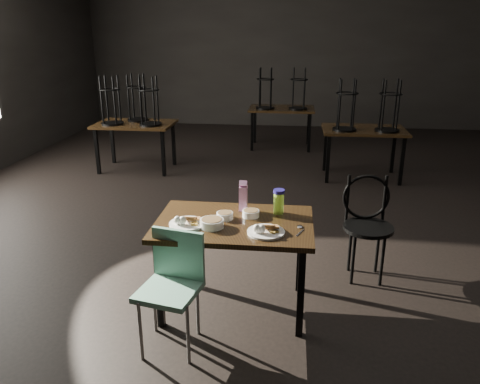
# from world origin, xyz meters

# --- Properties ---
(room) EXTENTS (12.00, 12.04, 3.22)m
(room) POSITION_xyz_m (-0.06, 0.01, 2.33)
(room) COLOR black
(room) RESTS_ON ground
(main_table) EXTENTS (1.20, 0.80, 0.75)m
(main_table) POSITION_xyz_m (-0.78, -1.56, 0.67)
(main_table) COLOR black
(main_table) RESTS_ON ground
(plate_left) EXTENTS (0.28, 0.28, 0.09)m
(plate_left) POSITION_xyz_m (-1.12, -1.66, 0.77)
(plate_left) COLOR white
(plate_left) RESTS_ON main_table
(plate_right) EXTENTS (0.27, 0.27, 0.09)m
(plate_right) POSITION_xyz_m (-0.53, -1.75, 0.77)
(plate_right) COLOR white
(plate_right) RESTS_ON main_table
(bowl_near) EXTENTS (0.13, 0.13, 0.05)m
(bowl_near) POSITION_xyz_m (-0.86, -1.51, 0.78)
(bowl_near) COLOR white
(bowl_near) RESTS_ON main_table
(bowl_far) EXTENTS (0.13, 0.13, 0.05)m
(bowl_far) POSITION_xyz_m (-0.66, -1.45, 0.78)
(bowl_far) COLOR white
(bowl_far) RESTS_ON main_table
(bowl_big) EXTENTS (0.18, 0.18, 0.06)m
(bowl_big) POSITION_xyz_m (-0.93, -1.68, 0.78)
(bowl_big) COLOR white
(bowl_big) RESTS_ON main_table
(juice_carton) EXTENTS (0.07, 0.07, 0.25)m
(juice_carton) POSITION_xyz_m (-0.74, -1.32, 0.87)
(juice_carton) COLOR #861876
(juice_carton) RESTS_ON main_table
(water_bottle) EXTENTS (0.11, 0.11, 0.20)m
(water_bottle) POSITION_xyz_m (-0.45, -1.35, 0.85)
(water_bottle) COLOR #B3F146
(water_bottle) RESTS_ON main_table
(spoon) EXTENTS (0.06, 0.21, 0.01)m
(spoon) POSITION_xyz_m (-0.28, -1.63, 0.75)
(spoon) COLOR silver
(spoon) RESTS_ON main_table
(bentwood_chair) EXTENTS (0.44, 0.44, 0.92)m
(bentwood_chair) POSITION_xyz_m (0.32, -0.89, 0.55)
(bentwood_chair) COLOR black
(bentwood_chair) RESTS_ON ground
(school_chair) EXTENTS (0.46, 0.46, 0.83)m
(school_chair) POSITION_xyz_m (-1.15, -2.05, 0.50)
(school_chair) COLOR #6BA78D
(school_chair) RESTS_ON ground
(bg_table_left) EXTENTS (1.20, 0.80, 1.48)m
(bg_table_left) POSITION_xyz_m (-2.81, 2.16, 0.78)
(bg_table_left) COLOR black
(bg_table_left) RESTS_ON ground
(bg_table_right) EXTENTS (1.20, 0.80, 1.48)m
(bg_table_right) POSITION_xyz_m (0.68, 2.08, 0.75)
(bg_table_right) COLOR black
(bg_table_right) RESTS_ON ground
(bg_table_far) EXTENTS (1.20, 0.80, 1.48)m
(bg_table_far) POSITION_xyz_m (-0.58, 3.87, 0.75)
(bg_table_far) COLOR black
(bg_table_far) RESTS_ON ground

